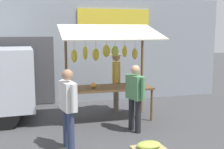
{
  "coord_description": "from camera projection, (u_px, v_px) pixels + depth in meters",
  "views": [
    {
      "loc": [
        1.81,
        7.14,
        2.32
      ],
      "look_at": [
        0.0,
        0.3,
        1.25
      ],
      "focal_mm": 46.12,
      "sensor_mm": 36.0,
      "label": 1
    }
  ],
  "objects": [
    {
      "name": "market_stall",
      "position": [
        109.0,
        61.0,
        7.45
      ],
      "size": [
        2.5,
        1.46,
        2.5
      ],
      "color": "brown",
      "rests_on": "ground"
    },
    {
      "name": "vendor_with_sunhat",
      "position": [
        116.0,
        77.0,
        8.29
      ],
      "size": [
        0.44,
        0.7,
        1.7
      ],
      "rotation": [
        0.0,
        0.0,
        1.34
      ],
      "color": "#726656",
      "rests_on": "ground"
    },
    {
      "name": "shopper_with_shopping_bag",
      "position": [
        68.0,
        104.0,
        5.59
      ],
      "size": [
        0.32,
        0.67,
        1.6
      ],
      "rotation": [
        0.0,
        0.0,
        -1.35
      ],
      "color": "navy",
      "rests_on": "ground"
    },
    {
      "name": "ground_plane",
      "position": [
        109.0,
        119.0,
        7.63
      ],
      "size": [
        40.0,
        40.0,
        0.0
      ],
      "primitive_type": "plane",
      "color": "#424244"
    },
    {
      "name": "shopper_in_grey_tee",
      "position": [
        135.0,
        94.0,
        6.61
      ],
      "size": [
        0.34,
        0.65,
        1.56
      ],
      "rotation": [
        0.0,
        0.0,
        -1.28
      ],
      "color": "#232328",
      "rests_on": "ground"
    },
    {
      "name": "street_backdrop",
      "position": [
        92.0,
        50.0,
        9.46
      ],
      "size": [
        9.0,
        0.3,
        3.4
      ],
      "color": "#8C939E",
      "rests_on": "ground"
    }
  ]
}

